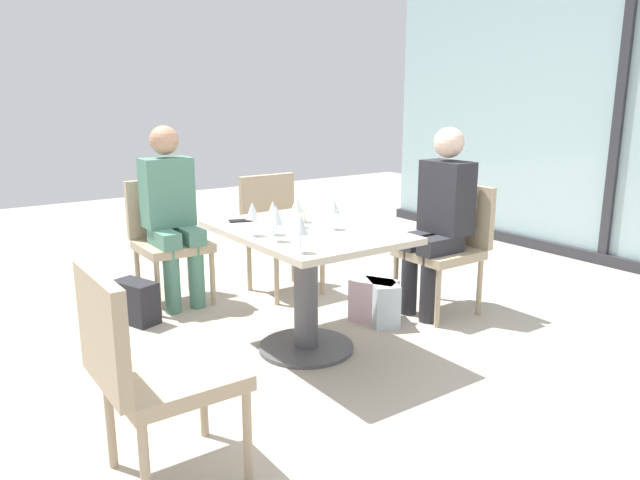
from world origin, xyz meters
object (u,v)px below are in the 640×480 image
Objects in this scene: chair_near_window at (449,240)px; handbag_1 at (136,302)px; coffee_cup at (301,215)px; wine_glass_2 at (276,216)px; wine_glass_5 at (297,205)px; wine_glass_3 at (301,226)px; wine_glass_4 at (273,211)px; wine_glass_0 at (252,211)px; handbag_2 at (382,302)px; chair_front_right at (148,364)px; dining_table_main at (306,264)px; chair_side_end at (167,233)px; chair_far_left at (278,226)px; cell_phone_on_table at (241,221)px; wine_glass_1 at (333,206)px; handbag_0 at (374,300)px; person_side_end at (171,208)px; person_near_window at (439,213)px.

handbag_1 is (-1.01, -1.85, -0.36)m from chair_near_window.
chair_near_window reaches higher than coffee_cup.
wine_glass_5 is at bearing 129.11° from wine_glass_2.
wine_glass_3 is 1.00× the size of wine_glass_4.
coffee_cup is (-0.19, 0.30, -0.09)m from wine_glass_4.
handbag_2 is at bearing 93.10° from wine_glass_0.
chair_front_right is at bearing -56.74° from wine_glass_5.
handbag_1 is (-1.01, -0.67, -0.38)m from dining_table_main.
chair_side_end is 1.00× the size of chair_far_left.
wine_glass_0 is at bearing -69.84° from coffee_cup.
wine_glass_1 is at bearing 51.45° from cell_phone_on_table.
chair_front_right is 2.03m from handbag_2.
dining_table_main reaches higher than handbag_1.
wine_glass_5 is (-0.08, 0.20, 0.00)m from wine_glass_4.
wine_glass_2 is (-0.54, 0.89, 0.37)m from chair_front_right.
wine_glass_0 is 0.62× the size of handbag_2.
handbag_1 is (0.06, -1.13, -0.36)m from chair_far_left.
wine_glass_3 is at bearing -36.41° from dining_table_main.
wine_glass_5 is 2.06× the size of coffee_cup.
wine_glass_2 is (0.06, -0.41, 0.00)m from wine_glass_1.
wine_glass_5 is at bearing 123.26° from chair_front_right.
wine_glass_3 is (1.75, -0.00, 0.37)m from chair_side_end.
wine_glass_0 is at bearing -0.02° from cell_phone_on_table.
wine_glass_4 is 1.12m from handbag_0.
wine_glass_1 reaches higher than handbag_1.
chair_front_right is 2.90× the size of handbag_0.
wine_glass_0 is 0.62× the size of handbag_0.
chair_near_window is 1.53m from wine_glass_2.
person_side_end is 8.75× the size of cell_phone_on_table.
chair_far_left reaches higher than dining_table_main.
coffee_cup is (-0.88, 1.26, 0.28)m from chair_front_right.
dining_table_main is at bearing 86.52° from wine_glass_0.
wine_glass_1 and wine_glass_2 have the same top height.
wine_glass_1 is 1.28× the size of cell_phone_on_table.
wine_glass_2 is (1.37, 0.02, 0.16)m from person_side_end.
chair_front_right is 0.98m from wine_glass_3.
wine_glass_0 and wine_glass_1 have the same top height.
wine_glass_1 is at bearing -47.14° from handbag_2.
wine_glass_2 is at bearing -1.43° from handbag_1.
chair_near_window is 1.00× the size of chair_front_right.
wine_glass_2 reaches higher than dining_table_main.
person_near_window is at bearing 107.06° from wine_glass_3.
chair_near_window is 1.15m from coffee_cup.
chair_far_left and chair_front_right have the same top height.
cell_phone_on_table is 0.48× the size of handbag_0.
person_side_end is (-1.92, 0.87, 0.20)m from chair_front_right.
wine_glass_0 reaches higher than dining_table_main.
handbag_0 is at bearing 90.92° from cell_phone_on_table.
handbag_1 is at bearing -48.68° from chair_side_end.
chair_far_left is at bearing -145.97° from chair_near_window.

